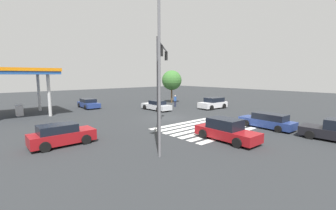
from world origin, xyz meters
TOP-DOWN VIEW (x-y plane):
  - ground_plane at (0.00, 0.00)m, footprint 114.06×114.06m
  - crosswalk_markings at (0.00, -5.84)m, footprint 9.42×6.30m
  - traffic_signal_mast at (-5.23, -5.23)m, footprint 5.36×5.36m
  - car_0 at (-12.05, -2.60)m, footprint 4.23×1.98m
  - car_1 at (2.66, 5.54)m, footprint 2.00×4.89m
  - car_2 at (9.90, 1.36)m, footprint 4.51×2.37m
  - car_3 at (3.80, -9.59)m, footprint 2.06×4.95m
  - car_5 at (-2.39, -9.41)m, footprint 2.14×4.89m
  - car_6 at (-3.62, 13.98)m, footprint 2.36×4.78m
  - gas_station_canopy at (-12.48, 12.90)m, footprint 7.97×7.97m
  - pedestrian at (6.96, 6.36)m, footprint 0.41×0.41m
  - street_light_pole_a at (-8.29, -8.83)m, footprint 0.80×0.36m
  - tree_corner_a at (10.03, 10.60)m, footprint 3.46×3.46m

SIDE VIEW (x-z plane):
  - ground_plane at x=0.00m, z-range 0.00..0.00m
  - crosswalk_markings at x=0.00m, z-range 0.00..0.01m
  - car_1 at x=2.66m, z-range -0.05..1.31m
  - car_6 at x=-3.62m, z-range -0.03..1.33m
  - car_3 at x=3.80m, z-range -0.02..1.36m
  - car_0 at x=-12.05m, z-range -0.03..1.48m
  - car_5 at x=-2.39m, z-range -0.07..1.57m
  - car_2 at x=9.90m, z-range -0.02..1.58m
  - pedestrian at x=6.96m, z-range 0.11..1.90m
  - tree_corner_a at x=10.03m, z-range 1.11..6.80m
  - gas_station_canopy at x=-12.48m, z-range 2.22..7.87m
  - traffic_signal_mast at x=-5.23m, z-range 1.62..9.06m
  - street_light_pole_a at x=-8.29m, z-range 0.83..10.41m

